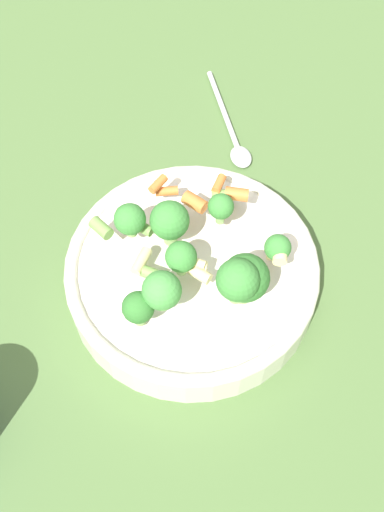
% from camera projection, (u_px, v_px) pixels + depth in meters
% --- Properties ---
extents(ground_plane, '(3.00, 3.00, 0.00)m').
position_uv_depth(ground_plane, '(192.00, 285.00, 0.66)').
color(ground_plane, '#4C6B38').
extents(bowl, '(0.27, 0.27, 0.05)m').
position_uv_depth(bowl, '(192.00, 273.00, 0.64)').
color(bowl, silver).
rests_on(bowl, ground_plane).
extents(pasta_salad, '(0.19, 0.20, 0.08)m').
position_uv_depth(pasta_salad, '(198.00, 257.00, 0.57)').
color(pasta_salad, '#8CB766').
rests_on(pasta_salad, bowl).
extents(spoon, '(0.15, 0.13, 0.01)m').
position_uv_depth(spoon, '(233.00, 136.00, 0.77)').
color(spoon, silver).
rests_on(spoon, ground_plane).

